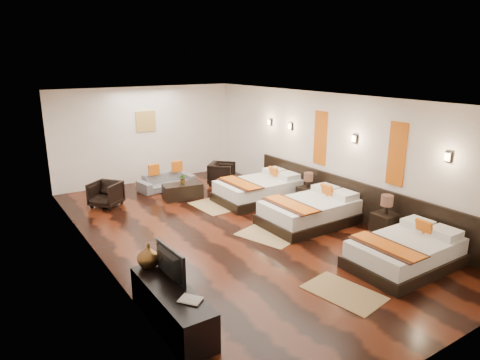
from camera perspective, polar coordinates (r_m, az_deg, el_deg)
floor at (r=9.22m, az=-0.98°, el=-6.78°), size 5.50×9.50×0.01m
ceiling at (r=8.55m, az=-1.07°, el=10.84°), size 5.50×9.50×0.01m
back_wall at (r=12.96m, az=-12.41°, el=5.92°), size 5.50×0.01×2.80m
left_wall at (r=7.72m, az=-18.54°, el=-1.13°), size 0.01×9.50×2.80m
right_wall at (r=10.47m, az=11.81°, el=3.67°), size 0.01×9.50×2.80m
headboard_panel at (r=10.16m, az=14.53°, el=-2.44°), size 0.08×6.60×0.90m
bed_near at (r=8.18m, az=21.32°, el=-8.95°), size 2.02×1.27×0.77m
bed_mid at (r=9.66m, az=9.43°, el=-4.12°), size 2.16×1.36×0.83m
bed_far at (r=11.10m, az=2.56°, el=-1.28°), size 2.16×1.36×0.82m
nightstand_a at (r=9.29m, az=18.79°, el=-5.37°), size 0.46×0.46×0.90m
nightstand_b at (r=10.79m, az=9.03°, el=-1.88°), size 0.43×0.43×0.86m
jute_mat_near at (r=7.13m, az=13.67°, el=-14.40°), size 0.94×1.31×0.01m
jute_mat_mid at (r=8.95m, az=3.60°, el=-7.49°), size 1.08×1.37×0.01m
jute_mat_far at (r=10.69m, az=-3.71°, el=-3.53°), size 0.81×1.24×0.01m
tv_console at (r=6.17m, az=-9.13°, el=-16.34°), size 0.50×1.80×0.55m
tv at (r=6.15m, az=-9.95°, el=-11.05°), size 0.14×0.81×0.47m
book at (r=5.64m, az=-7.12°, el=-16.15°), size 0.34×0.36×0.03m
figurine at (r=6.58m, az=-12.13°, el=-9.80°), size 0.40×0.40×0.37m
sofa at (r=12.24m, az=-9.82°, el=-0.13°), size 1.65×0.84×0.46m
armchair_left at (r=11.13m, az=-17.50°, el=-1.80°), size 0.96×0.95×0.63m
armchair_right at (r=12.51m, az=-2.43°, el=0.88°), size 0.99×0.99×0.65m
coffee_table at (r=11.33m, az=-7.67°, el=-1.49°), size 1.07×0.65×0.40m
table_plant at (r=11.30m, az=-7.63°, el=0.19°), size 0.29×0.27×0.25m
orange_panel_a at (r=9.19m, az=20.20°, el=3.27°), size 0.04×0.40×1.30m
orange_panel_b at (r=10.61m, az=10.68°, el=5.54°), size 0.04×0.40×1.30m
sconce_near at (r=8.55m, az=26.06°, el=2.79°), size 0.07×0.12×0.18m
sconce_mid at (r=9.82m, az=15.07°, el=5.35°), size 0.07×0.12×0.18m
sconce_far at (r=11.37m, az=6.78°, el=7.14°), size 0.07×0.12×0.18m
sconce_lounge at (r=12.07m, az=4.01°, el=7.71°), size 0.07×0.12×0.18m
gold_artwork at (r=12.88m, az=-12.48°, el=7.66°), size 0.60×0.04×0.60m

